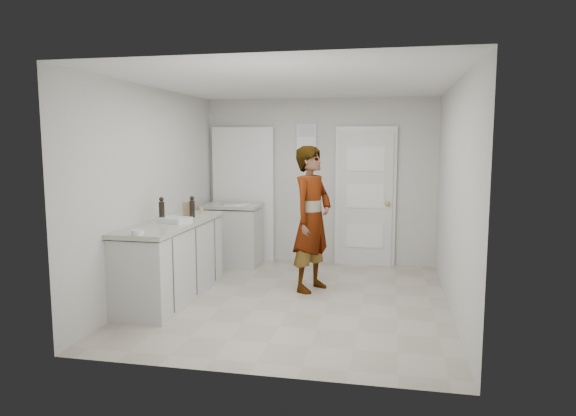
% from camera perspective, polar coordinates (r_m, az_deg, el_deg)
% --- Properties ---
extents(ground, '(4.00, 4.00, 0.00)m').
position_cam_1_polar(ground, '(6.14, 0.82, -10.18)').
color(ground, '#A59C8B').
rests_on(ground, ground).
extents(room_shell, '(4.00, 4.00, 4.00)m').
position_cam_1_polar(room_shell, '(7.85, 2.20, 1.30)').
color(room_shell, '#B4B2AA').
rests_on(room_shell, ground).
extents(main_counter, '(0.64, 1.96, 0.93)m').
position_cam_1_polar(main_counter, '(6.26, -12.74, -5.96)').
color(main_counter, silver).
rests_on(main_counter, ground).
extents(side_counter, '(0.84, 0.61, 0.93)m').
position_cam_1_polar(side_counter, '(7.80, -6.14, -3.21)').
color(side_counter, silver).
rests_on(side_counter, ground).
extents(person, '(0.67, 0.78, 1.80)m').
position_cam_1_polar(person, '(6.37, 2.68, -1.21)').
color(person, silver).
rests_on(person, ground).
extents(cake_mix_box, '(0.11, 0.05, 0.17)m').
position_cam_1_polar(cake_mix_box, '(6.61, -11.14, -0.08)').
color(cake_mix_box, olive).
rests_on(cake_mix_box, main_counter).
extents(spice_jar, '(0.05, 0.05, 0.08)m').
position_cam_1_polar(spice_jar, '(6.77, -9.62, -0.28)').
color(spice_jar, tan).
rests_on(spice_jar, main_counter).
extents(oil_cruet_a, '(0.07, 0.07, 0.26)m').
position_cam_1_polar(oil_cruet_a, '(6.44, -10.61, 0.09)').
color(oil_cruet_a, black).
rests_on(oil_cruet_a, main_counter).
extents(oil_cruet_b, '(0.07, 0.07, 0.30)m').
position_cam_1_polar(oil_cruet_b, '(6.11, -13.85, -0.23)').
color(oil_cruet_b, black).
rests_on(oil_cruet_b, main_counter).
extents(baking_dish, '(0.41, 0.35, 0.06)m').
position_cam_1_polar(baking_dish, '(6.08, -12.50, -1.30)').
color(baking_dish, silver).
rests_on(baking_dish, main_counter).
extents(egg_bowl, '(0.13, 0.13, 0.05)m').
position_cam_1_polar(egg_bowl, '(5.35, -16.35, -2.62)').
color(egg_bowl, silver).
rests_on(egg_bowl, main_counter).
extents(papers, '(0.34, 0.40, 0.01)m').
position_cam_1_polar(papers, '(7.63, -5.69, 0.38)').
color(papers, white).
rests_on(papers, side_counter).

